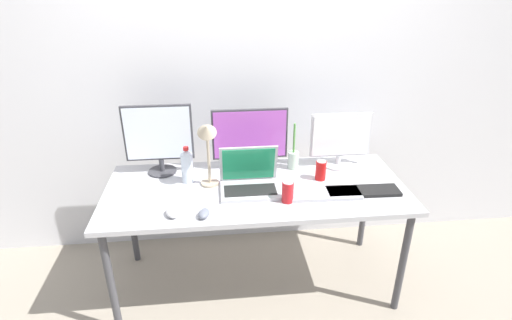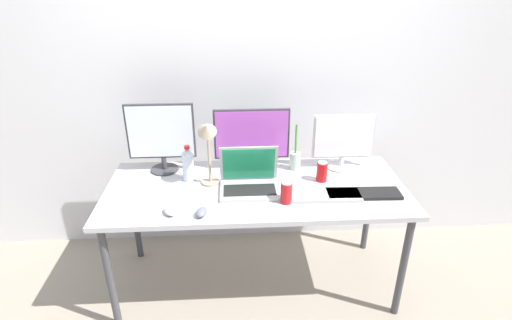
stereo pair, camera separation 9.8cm
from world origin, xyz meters
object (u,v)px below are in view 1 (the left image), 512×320
(work_desk, at_px, (256,195))
(monitor_left, at_px, (159,137))
(keyboard_main, at_px, (363,191))
(monitor_center, at_px, (250,138))
(mouse_by_keyboard, at_px, (172,212))
(bamboo_vase, at_px, (293,159))
(monitor_right, at_px, (340,140))
(soda_can_near_keyboard, at_px, (288,192))
(laptop_silver, at_px, (249,180))
(keyboard_aux, at_px, (323,194))
(soda_can_by_laptop, at_px, (321,170))
(mouse_by_laptop, at_px, (204,214))
(water_bottle, at_px, (187,166))
(desk_lamp, at_px, (207,142))

(work_desk, height_order, monitor_left, monitor_left)
(keyboard_main, bearing_deg, monitor_center, 150.10)
(monitor_center, height_order, keyboard_main, monitor_center)
(mouse_by_keyboard, bearing_deg, bamboo_vase, 13.86)
(bamboo_vase, bearing_deg, keyboard_main, -46.02)
(monitor_right, relative_size, soda_can_near_keyboard, 3.16)
(monitor_center, relative_size, laptop_silver, 1.40)
(keyboard_main, height_order, mouse_by_keyboard, mouse_by_keyboard)
(keyboard_aux, xyz_separation_m, soda_can_by_laptop, (0.03, 0.20, 0.05))
(work_desk, bearing_deg, bamboo_vase, 40.17)
(soda_can_by_laptop, bearing_deg, work_desk, -172.18)
(keyboard_aux, height_order, mouse_by_laptop, mouse_by_laptop)
(mouse_by_laptop, bearing_deg, monitor_right, 44.39)
(mouse_by_keyboard, bearing_deg, soda_can_by_laptop, 0.34)
(monitor_left, xyz_separation_m, keyboard_main, (1.21, -0.39, -0.24))
(work_desk, xyz_separation_m, bamboo_vase, (0.27, 0.23, 0.13))
(keyboard_main, xyz_separation_m, soda_can_near_keyboard, (-0.46, -0.05, 0.05))
(work_desk, height_order, bamboo_vase, bamboo_vase)
(work_desk, bearing_deg, keyboard_main, -12.28)
(monitor_center, distance_m, water_bottle, 0.44)
(work_desk, height_order, mouse_by_keyboard, mouse_by_keyboard)
(keyboard_main, relative_size, water_bottle, 1.84)
(laptop_silver, relative_size, mouse_by_laptop, 3.77)
(keyboard_main, bearing_deg, work_desk, 169.46)
(keyboard_aux, bearing_deg, mouse_by_laptop, -166.00)
(monitor_right, bearing_deg, soda_can_by_laptop, -132.89)
(monitor_center, xyz_separation_m, soda_can_by_laptop, (0.42, -0.20, -0.16))
(work_desk, xyz_separation_m, water_bottle, (-0.41, 0.11, 0.16))
(keyboard_main, bearing_deg, keyboard_aux, -176.29)
(monitor_left, distance_m, monitor_center, 0.57)
(monitor_left, bearing_deg, monitor_right, -0.89)
(work_desk, height_order, laptop_silver, laptop_silver)
(monitor_center, height_order, soda_can_near_keyboard, monitor_center)
(keyboard_main, relative_size, mouse_by_keyboard, 4.10)
(desk_lamp, bearing_deg, bamboo_vase, 20.81)
(soda_can_near_keyboard, height_order, bamboo_vase, bamboo_vase)
(monitor_left, xyz_separation_m, keyboard_aux, (0.96, -0.40, -0.24))
(monitor_center, bearing_deg, soda_can_by_laptop, -25.12)
(keyboard_aux, height_order, mouse_by_keyboard, mouse_by_keyboard)
(keyboard_aux, height_order, water_bottle, water_bottle)
(keyboard_main, height_order, bamboo_vase, bamboo_vase)
(bamboo_vase, bearing_deg, work_desk, -139.83)
(soda_can_by_laptop, height_order, desk_lamp, desk_lamp)
(laptop_silver, relative_size, mouse_by_keyboard, 3.33)
(laptop_silver, relative_size, keyboard_aux, 0.80)
(keyboard_main, relative_size, soda_can_by_laptop, 3.39)
(laptop_silver, xyz_separation_m, water_bottle, (-0.37, 0.13, 0.05))
(keyboard_aux, distance_m, desk_lamp, 0.74)
(laptop_silver, distance_m, bamboo_vase, 0.40)
(work_desk, relative_size, mouse_by_laptop, 19.68)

